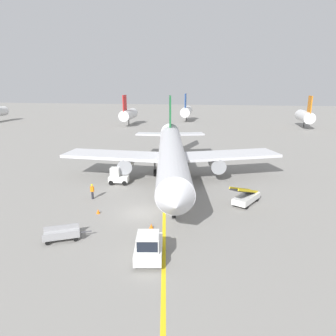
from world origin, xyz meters
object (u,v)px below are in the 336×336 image
(baggage_tug_near_wing, at_px, (117,177))
(safety_cone_nose_left, at_px, (151,226))
(airliner, at_px, (172,154))
(baggage_cart_loaded, at_px, (62,234))
(pushback_tug, at_px, (149,247))
(belt_loader_forward_hold, at_px, (246,197))
(ground_crew_marshaller, at_px, (92,191))
(safety_cone_nose_right, at_px, (98,211))

(baggage_tug_near_wing, distance_m, safety_cone_nose_left, 13.24)
(airliner, distance_m, baggage_cart_loaded, 18.74)
(pushback_tug, height_order, belt_loader_forward_hold, belt_loader_forward_hold)
(airliner, bearing_deg, belt_loader_forward_hold, -39.47)
(ground_crew_marshaller, bearing_deg, belt_loader_forward_hold, 3.60)
(airliner, distance_m, safety_cone_nose_left, 14.67)
(baggage_tug_near_wing, height_order, belt_loader_forward_hold, belt_loader_forward_hold)
(baggage_tug_near_wing, bearing_deg, baggage_cart_loaded, -90.25)
(baggage_cart_loaded, relative_size, safety_cone_nose_left, 8.49)
(baggage_tug_near_wing, xyz_separation_m, safety_cone_nose_right, (0.91, -9.10, -0.71))
(airliner, relative_size, pushback_tug, 9.18)
(pushback_tug, distance_m, baggage_tug_near_wing, 17.89)
(belt_loader_forward_hold, bearing_deg, ground_crew_marshaller, -176.40)
(pushback_tug, height_order, baggage_cart_loaded, pushback_tug)
(airliner, relative_size, baggage_tug_near_wing, 14.20)
(baggage_cart_loaded, bearing_deg, baggage_tug_near_wing, 89.75)
(baggage_tug_near_wing, xyz_separation_m, belt_loader_forward_hold, (15.18, -4.40, -0.15))
(belt_loader_forward_hold, xyz_separation_m, safety_cone_nose_right, (-14.27, -4.70, -0.56))
(baggage_tug_near_wing, bearing_deg, ground_crew_marshaller, -101.56)
(pushback_tug, xyz_separation_m, safety_cone_nose_left, (-0.81, 4.83, -0.77))
(belt_loader_forward_hold, bearing_deg, airliner, 140.53)
(safety_cone_nose_left, bearing_deg, baggage_tug_near_wing, 120.10)
(safety_cone_nose_right, bearing_deg, baggage_cart_loaded, -100.26)
(safety_cone_nose_left, bearing_deg, ground_crew_marshaller, 142.16)
(airliner, relative_size, safety_cone_nose_right, 80.13)
(belt_loader_forward_hold, bearing_deg, baggage_cart_loaded, -146.50)
(safety_cone_nose_left, bearing_deg, pushback_tug, -80.49)
(belt_loader_forward_hold, distance_m, ground_crew_marshaller, 16.33)
(belt_loader_forward_hold, distance_m, baggage_cart_loaded, 18.29)
(pushback_tug, distance_m, baggage_cart_loaded, 7.73)
(pushback_tug, bearing_deg, baggage_cart_loaded, 166.66)
(baggage_cart_loaded, xyz_separation_m, safety_cone_nose_left, (6.70, 3.05, -0.25))
(baggage_cart_loaded, xyz_separation_m, safety_cone_nose_right, (0.98, 5.39, -0.25))
(pushback_tug, relative_size, safety_cone_nose_right, 8.73)
(pushback_tug, bearing_deg, baggage_tug_near_wing, 114.58)
(ground_crew_marshaller, distance_m, safety_cone_nose_left, 9.83)
(baggage_tug_near_wing, relative_size, safety_cone_nose_right, 5.64)
(ground_crew_marshaller, height_order, safety_cone_nose_right, ground_crew_marshaller)
(belt_loader_forward_hold, height_order, baggage_cart_loaded, belt_loader_forward_hold)
(pushback_tug, height_order, baggage_tug_near_wing, pushback_tug)
(baggage_tug_near_wing, distance_m, belt_loader_forward_hold, 15.81)
(airliner, relative_size, safety_cone_nose_left, 80.13)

